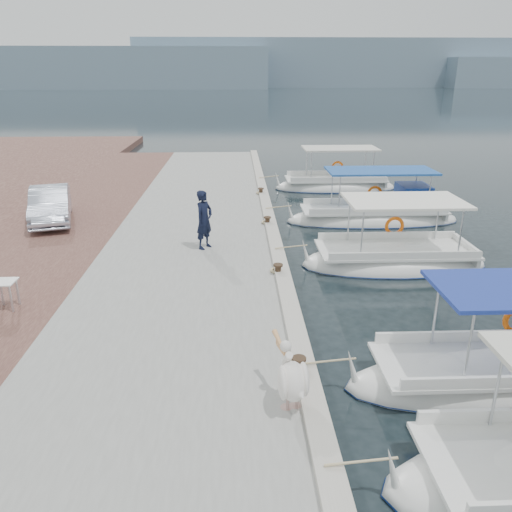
{
  "coord_description": "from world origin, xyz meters",
  "views": [
    {
      "loc": [
        -1.53,
        -11.84,
        6.05
      ],
      "look_at": [
        -1.0,
        1.2,
        1.2
      ],
      "focal_mm": 35.0,
      "sensor_mm": 36.0,
      "label": 1
    }
  ],
  "objects": [
    {
      "name": "fishing_caique_c",
      "position": [
        3.66,
        3.37,
        0.12
      ],
      "size": [
        6.14,
        2.52,
        2.83
      ],
      "color": "white",
      "rests_on": "ground"
    },
    {
      "name": "concrete_quay",
      "position": [
        -3.0,
        5.0,
        0.25
      ],
      "size": [
        6.0,
        40.0,
        0.5
      ],
      "primitive_type": "cube",
      "color": "gray",
      "rests_on": "ground"
    },
    {
      "name": "ground",
      "position": [
        0.0,
        0.0,
        0.0
      ],
      "size": [
        400.0,
        400.0,
        0.0
      ],
      "primitive_type": "plane",
      "color": "black",
      "rests_on": "ground"
    },
    {
      "name": "mooring_bollards",
      "position": [
        -0.35,
        1.5,
        0.69
      ],
      "size": [
        0.28,
        20.28,
        0.33
      ],
      "color": "black",
      "rests_on": "concrete_quay"
    },
    {
      "name": "folding_table",
      "position": [
        -7.24,
        -0.41,
        1.02
      ],
      "size": [
        0.55,
        0.55,
        0.73
      ],
      "color": "silver",
      "rests_on": "cobblestone_strip"
    },
    {
      "name": "fisherman",
      "position": [
        -2.59,
        3.95,
        1.47
      ],
      "size": [
        0.79,
        0.85,
        1.95
      ],
      "primitive_type": "imported",
      "rotation": [
        0.0,
        0.0,
        0.96
      ],
      "color": "black",
      "rests_on": "concrete_quay"
    },
    {
      "name": "quay_curb",
      "position": [
        -0.22,
        5.0,
        0.56
      ],
      "size": [
        0.44,
        40.0,
        0.12
      ],
      "primitive_type": "cube",
      "color": "#ACA799",
      "rests_on": "concrete_quay"
    },
    {
      "name": "parked_car",
      "position": [
        -8.77,
        7.34,
        1.17
      ],
      "size": [
        2.5,
        4.3,
        1.34
      ],
      "primitive_type": "imported",
      "rotation": [
        0.0,
        0.0,
        0.28
      ],
      "color": "silver",
      "rests_on": "cobblestone_strip"
    },
    {
      "name": "cobblestone_strip",
      "position": [
        -8.0,
        5.0,
        0.25
      ],
      "size": [
        4.0,
        40.0,
        0.5
      ],
      "primitive_type": "cube",
      "color": "#52312B",
      "rests_on": "ground"
    },
    {
      "name": "fishing_caique_d",
      "position": [
        4.38,
        8.43,
        0.19
      ],
      "size": [
        7.36,
        2.2,
        2.83
      ],
      "color": "white",
      "rests_on": "ground"
    },
    {
      "name": "fishing_caique_e",
      "position": [
        3.88,
        14.82,
        0.12
      ],
      "size": [
        6.58,
        2.31,
        2.83
      ],
      "color": "white",
      "rests_on": "ground"
    },
    {
      "name": "distant_hills",
      "position": [
        29.61,
        201.49,
        7.61
      ],
      "size": [
        330.0,
        60.0,
        18.0
      ],
      "color": "gray",
      "rests_on": "ground"
    },
    {
      "name": "pelican",
      "position": [
        -0.61,
        -4.57,
        1.08
      ],
      "size": [
        0.67,
        1.45,
        1.12
      ],
      "color": "tan",
      "rests_on": "concrete_quay"
    }
  ]
}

